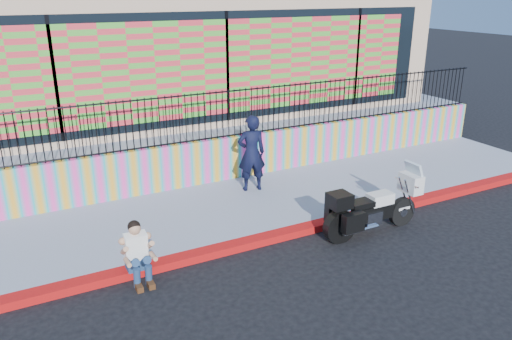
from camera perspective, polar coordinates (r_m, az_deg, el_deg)
ground at (r=10.58m, az=6.32°, el=-6.89°), size 90.00×90.00×0.00m
red_curb at (r=10.55m, az=6.33°, el=-6.53°), size 16.00×0.30×0.15m
sidewalk at (r=11.82m, az=1.92°, el=-3.39°), size 16.00×3.00×0.15m
mural_wall at (r=12.92m, az=-1.52°, el=1.67°), size 16.00×0.20×1.10m
metal_fence at (r=12.60m, az=-1.57°, el=6.63°), size 15.80×0.04×1.20m
elevated_platform at (r=17.49m, az=-8.92°, el=6.08°), size 16.00×10.00×1.25m
storefront_building at (r=16.86m, az=-9.16°, el=14.61°), size 14.00×8.06×4.00m
police_motorcycle at (r=10.42m, az=13.02°, el=-4.19°), size 2.24×0.74×1.40m
police_officer at (r=11.88m, az=-0.52°, el=1.93°), size 0.75×0.57×1.86m
seated_man at (r=8.86m, az=-13.26°, el=-9.75°), size 0.54×0.71×1.06m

